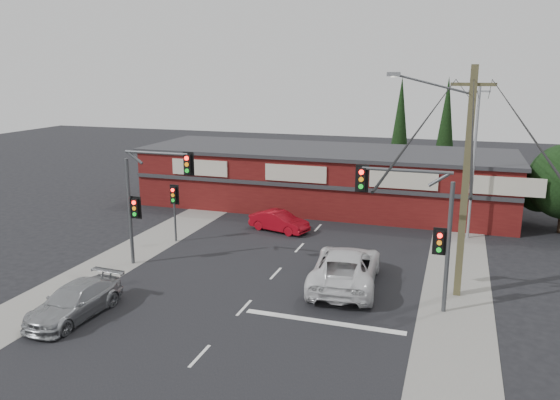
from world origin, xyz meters
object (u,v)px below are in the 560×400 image
(silver_suv, at_px, (74,302))
(red_sedan, at_px, (279,221))
(white_suv, at_px, (345,267))
(shop_building, at_px, (325,177))
(utility_pole, at_px, (463,176))

(silver_suv, bearing_deg, red_sedan, 76.77)
(red_sedan, bearing_deg, white_suv, -126.53)
(red_sedan, bearing_deg, shop_building, 6.86)
(shop_building, xyz_separation_m, utility_pole, (9.36, -14.00, 3.26))
(shop_building, bearing_deg, silver_suv, -103.79)
(shop_building, bearing_deg, utility_pole, -56.24)
(white_suv, relative_size, silver_suv, 1.37)
(white_suv, height_order, utility_pole, utility_pole)
(red_sedan, height_order, shop_building, shop_building)
(red_sedan, xyz_separation_m, shop_building, (1.12, 7.12, 1.50))
(red_sedan, relative_size, utility_pole, 0.38)
(silver_suv, distance_m, shop_building, 21.86)
(silver_suv, xyz_separation_m, red_sedan, (4.07, 14.06, -0.04))
(silver_suv, xyz_separation_m, shop_building, (5.20, 21.18, 1.47))
(silver_suv, relative_size, red_sedan, 1.20)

